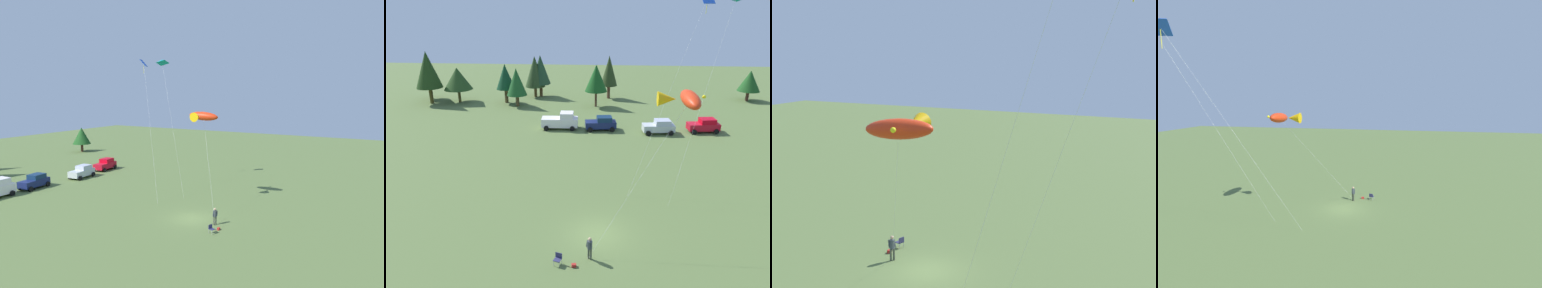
% 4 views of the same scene
% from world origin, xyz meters
% --- Properties ---
extents(ground_plane, '(160.00, 160.00, 0.00)m').
position_xyz_m(ground_plane, '(0.00, 0.00, 0.00)').
color(ground_plane, '#556A37').
extents(person_kite_flyer, '(0.52, 0.49, 1.74)m').
position_xyz_m(person_kite_flyer, '(-0.51, -2.95, 1.02)').
color(person_kite_flyer, '#43483A').
rests_on(person_kite_flyer, ground).
extents(folding_chair, '(0.60, 0.60, 0.82)m').
position_xyz_m(folding_chair, '(-2.64, -3.63, 0.49)').
color(folding_chair, '#2C2C53').
rests_on(folding_chair, ground).
extents(backpack_on_grass, '(0.35, 0.26, 0.22)m').
position_xyz_m(backpack_on_grass, '(-1.55, -3.85, 0.11)').
color(backpack_on_grass, '#A8231D').
rests_on(backpack_on_grass, ground).
extents(kite_large_fish, '(8.22, 7.04, 10.88)m').
position_xyz_m(kite_large_fish, '(5.98, 2.07, 10.27)').
color(kite_large_fish, red).
rests_on(kite_large_fish, ground).
extents(kite_diamond_blue, '(7.72, 7.63, 17.52)m').
position_xyz_m(kite_diamond_blue, '(9.34, 12.92, 16.54)').
color(kite_diamond_blue, blue).
rests_on(kite_diamond_blue, ground).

